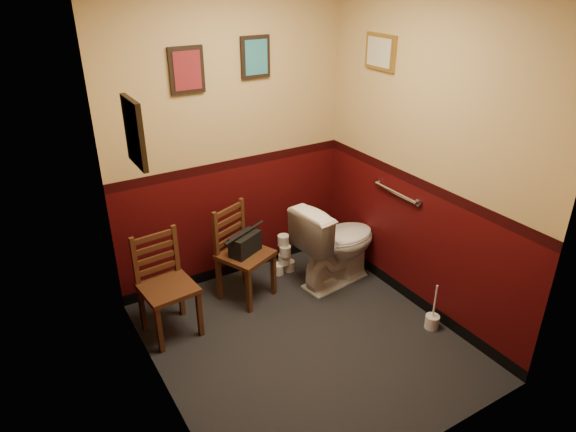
% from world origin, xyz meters
% --- Properties ---
extents(floor, '(2.20, 2.40, 0.00)m').
position_xyz_m(floor, '(0.00, 0.00, 0.00)').
color(floor, black).
rests_on(floor, ground).
extents(wall_back, '(2.20, 0.00, 2.70)m').
position_xyz_m(wall_back, '(0.00, 1.20, 1.35)').
color(wall_back, '#390608').
rests_on(wall_back, ground).
extents(wall_front, '(2.20, 0.00, 2.70)m').
position_xyz_m(wall_front, '(0.00, -1.20, 1.35)').
color(wall_front, '#390608').
rests_on(wall_front, ground).
extents(wall_left, '(0.00, 2.40, 2.70)m').
position_xyz_m(wall_left, '(-1.10, 0.00, 1.35)').
color(wall_left, '#390608').
rests_on(wall_left, ground).
extents(wall_right, '(0.00, 2.40, 2.70)m').
position_xyz_m(wall_right, '(1.10, 0.00, 1.35)').
color(wall_right, '#390608').
rests_on(wall_right, ground).
extents(grab_bar, '(0.05, 0.56, 0.06)m').
position_xyz_m(grab_bar, '(1.07, 0.25, 0.95)').
color(grab_bar, silver).
rests_on(grab_bar, wall_right).
extents(framed_print_back_a, '(0.28, 0.04, 0.36)m').
position_xyz_m(framed_print_back_a, '(-0.35, 1.18, 1.95)').
color(framed_print_back_a, black).
rests_on(framed_print_back_a, wall_back).
extents(framed_print_back_b, '(0.26, 0.04, 0.34)m').
position_xyz_m(framed_print_back_b, '(0.25, 1.18, 2.00)').
color(framed_print_back_b, black).
rests_on(framed_print_back_b, wall_back).
extents(framed_print_left, '(0.04, 0.30, 0.38)m').
position_xyz_m(framed_print_left, '(-1.08, 0.10, 1.85)').
color(framed_print_left, black).
rests_on(framed_print_left, wall_left).
extents(framed_print_right, '(0.04, 0.34, 0.28)m').
position_xyz_m(framed_print_right, '(1.08, 0.60, 2.05)').
color(framed_print_right, olive).
rests_on(framed_print_right, wall_right).
extents(toilet, '(0.87, 0.56, 0.80)m').
position_xyz_m(toilet, '(0.72, 0.58, 0.40)').
color(toilet, white).
rests_on(toilet, floor).
extents(toilet_brush, '(0.11, 0.11, 0.41)m').
position_xyz_m(toilet_brush, '(0.99, -0.40, 0.07)').
color(toilet_brush, silver).
rests_on(toilet_brush, floor).
extents(chair_left, '(0.43, 0.43, 0.85)m').
position_xyz_m(chair_left, '(-0.85, 0.69, 0.42)').
color(chair_left, '#452514').
rests_on(chair_left, floor).
extents(chair_right, '(0.52, 0.52, 0.85)m').
position_xyz_m(chair_right, '(-0.12, 0.82, 0.43)').
color(chair_right, '#452514').
rests_on(chair_right, floor).
extents(handbag, '(0.32, 0.25, 0.21)m').
position_xyz_m(handbag, '(-0.10, 0.79, 0.54)').
color(handbag, black).
rests_on(handbag, chair_right).
extents(tp_stack, '(0.23, 0.14, 0.40)m').
position_xyz_m(tp_stack, '(0.38, 0.96, 0.17)').
color(tp_stack, silver).
rests_on(tp_stack, floor).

